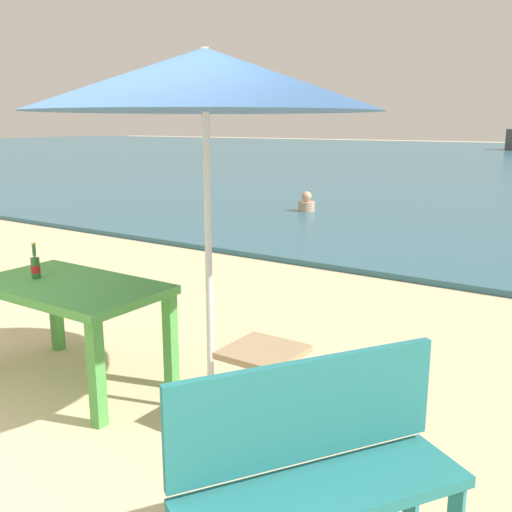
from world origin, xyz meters
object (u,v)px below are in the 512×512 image
patio_umbrella (205,80)px  swimmer_person (306,203)px  picnic_table_green (70,298)px  bench_teal_center (317,463)px  side_table_wood (263,377)px  beer_bottle_amber (35,266)px

patio_umbrella → swimmer_person: (-3.57, 7.73, -1.88)m
picnic_table_green → bench_teal_center: 2.47m
side_table_wood → swimmer_person: bearing=117.3°
picnic_table_green → patio_umbrella: patio_umbrella is taller
beer_bottle_amber → side_table_wood: (1.84, 0.24, -0.50)m
patio_umbrella → bench_teal_center: bearing=-35.5°
swimmer_person → beer_bottle_amber: bearing=-74.9°
swimmer_person → patio_umbrella: bearing=-65.2°
picnic_table_green → bench_teal_center: size_ratio=1.16×
patio_umbrella → bench_teal_center: size_ratio=1.91×
beer_bottle_amber → bench_teal_center: (2.68, -0.65, -0.31)m
patio_umbrella → swimmer_person: 8.72m
picnic_table_green → side_table_wood: (1.53, 0.20, -0.30)m
picnic_table_green → beer_bottle_amber: (-0.31, -0.05, 0.20)m
beer_bottle_amber → swimmer_person: beer_bottle_amber is taller
picnic_table_green → patio_umbrella: 1.86m
patio_umbrella → side_table_wood: 1.81m
picnic_table_green → swimmer_person: (-2.46, 7.93, -0.41)m
beer_bottle_amber → bench_teal_center: beer_bottle_amber is taller
beer_bottle_amber → side_table_wood: bearing=7.6°
picnic_table_green → side_table_wood: bearing=7.3°
beer_bottle_amber → swimmer_person: size_ratio=0.65×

